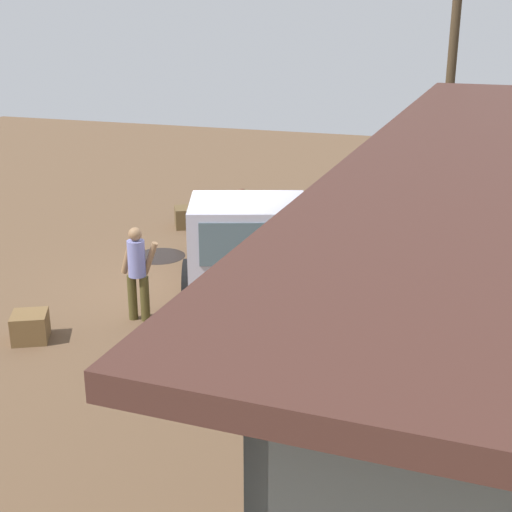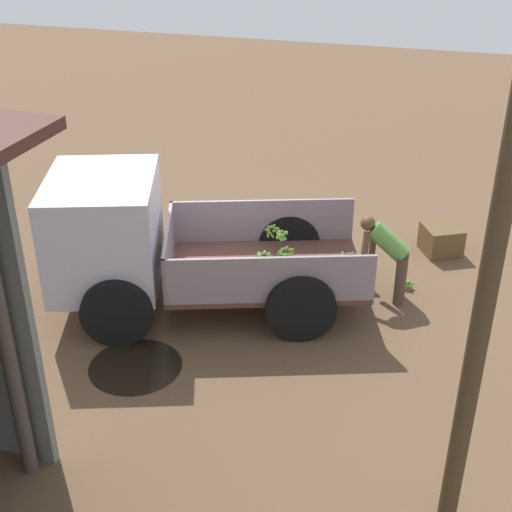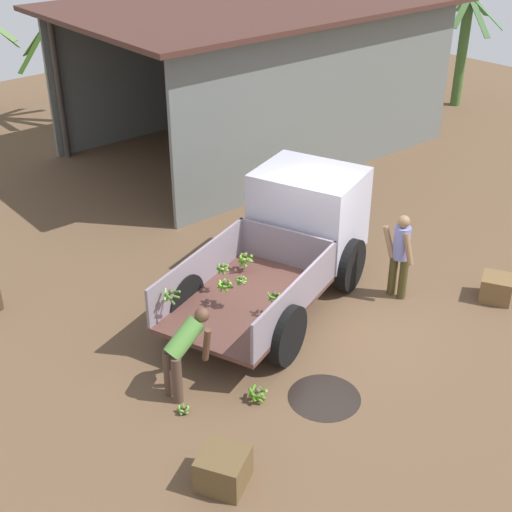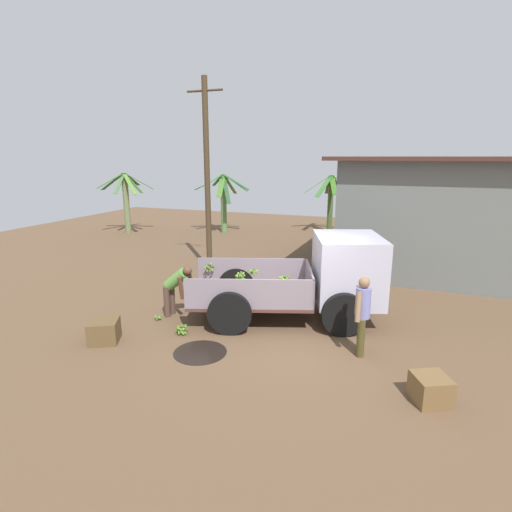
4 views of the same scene
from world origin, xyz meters
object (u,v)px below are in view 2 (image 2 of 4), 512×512
Objects in this scene: person_worker_loading at (388,253)px; wooden_crate_0 at (441,239)px; utility_pole at (498,231)px; wooden_crate_1 at (97,199)px; cargo_truck at (138,240)px; banana_bunch_on_ground_1 at (408,285)px; person_foreground_visitor at (125,201)px; banana_bunch_on_ground_0 at (352,258)px.

wooden_crate_0 is (-0.73, -1.78, -0.55)m from person_worker_loading.
utility_pole is 11.76× the size of wooden_crate_1.
cargo_truck is 3.72m from person_worker_loading.
banana_bunch_on_ground_1 is 0.36× the size of wooden_crate_1.
cargo_truck is 9.04× the size of wooden_crate_1.
cargo_truck reaches higher than person_foreground_visitor.
cargo_truck is at bearing -62.18° from person_foreground_visitor.
banana_bunch_on_ground_1 is (0.83, -4.42, -3.19)m from utility_pole.
person_worker_loading is 0.87m from banana_bunch_on_ground_1.
cargo_truck is 8.18× the size of wooden_crate_0.
person_worker_loading is 4.62× the size of banana_bunch_on_ground_0.
utility_pole is (-4.66, 2.84, 2.16)m from cargo_truck.
banana_bunch_on_ground_1 is (-3.83, -1.58, -1.02)m from cargo_truck.
cargo_truck is 4.27m from banana_bunch_on_ground_1.
utility_pole is 4.88m from person_worker_loading.
person_worker_loading reaches higher than banana_bunch_on_ground_1.
person_foreground_visitor is at bearing 7.18° from banana_bunch_on_ground_0.
wooden_crate_0 is at bearing -179.14° from wooden_crate_1.
utility_pole is at bearing 110.17° from banana_bunch_on_ground_0.
wooden_crate_1 is at bearing -12.14° from banana_bunch_on_ground_1.
wooden_crate_1 is at bearing -70.67° from cargo_truck.
utility_pole is at bearing 94.18° from wooden_crate_0.
person_worker_loading is at bearing 126.42° from banana_bunch_on_ground_0.
person_foreground_visitor is 1.92m from wooden_crate_1.
banana_bunch_on_ground_0 is (1.81, -4.94, -3.13)m from utility_pole.
cargo_truck is at bearing 35.20° from wooden_crate_0.
cargo_truck is at bearing 22.40° from banana_bunch_on_ground_1.
wooden_crate_0 is 6.51m from wooden_crate_1.
wooden_crate_0 is (0.43, -5.83, -3.02)m from utility_pole.
person_foreground_visitor is at bearing 134.75° from wooden_crate_1.
banana_bunch_on_ground_0 is at bearing -162.45° from cargo_truck.
person_foreground_visitor is 4.90m from banana_bunch_on_ground_1.
banana_bunch_on_ground_0 is at bearing 3.12° from person_foreground_visitor.
wooden_crate_0 is (-5.24, -1.38, -0.66)m from person_foreground_visitor.
banana_bunch_on_ground_1 is (-4.83, 0.03, -0.83)m from person_foreground_visitor.
banana_bunch_on_ground_1 is at bearing -79.32° from utility_pole.
person_foreground_visitor reaches higher than wooden_crate_1.
wooden_crate_0 is at bearing -110.69° from person_worker_loading.
wooden_crate_0 is (-1.39, -0.89, 0.11)m from banana_bunch_on_ground_0.
cargo_truck is at bearing 20.86° from person_worker_loading.
wooden_crate_1 is (1.27, -1.28, -0.68)m from person_foreground_visitor.
cargo_truck is at bearing 36.36° from banana_bunch_on_ground_0.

